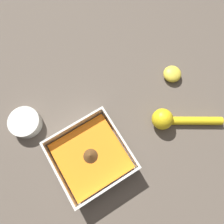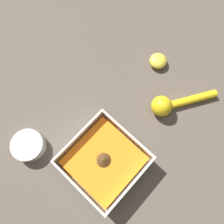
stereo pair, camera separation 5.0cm
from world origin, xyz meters
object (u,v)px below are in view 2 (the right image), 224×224
(square_dish, at_px, (104,161))
(lemon_half, at_px, (158,61))
(spice_bowl, at_px, (29,146))
(lemon_squeezer, at_px, (170,104))

(square_dish, distance_m, lemon_half, 0.37)
(spice_bowl, distance_m, lemon_squeezer, 0.44)
(square_dish, height_order, lemon_squeezer, square_dish)
(spice_bowl, height_order, lemon_squeezer, lemon_squeezer)
(square_dish, height_order, spice_bowl, square_dish)
(lemon_half, bearing_deg, spice_bowl, -11.97)
(spice_bowl, bearing_deg, lemon_half, 168.03)
(square_dish, distance_m, lemon_squeezer, 0.26)
(lemon_half, bearing_deg, lemon_squeezer, 52.44)
(square_dish, relative_size, spice_bowl, 2.13)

